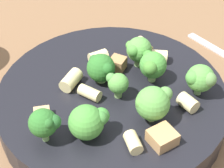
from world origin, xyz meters
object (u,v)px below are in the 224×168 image
at_px(chicken_chunk_0, 42,114).
at_px(rigatoni_3, 90,93).
at_px(rigatoni_4, 188,103).
at_px(broccoli_floret_2, 138,50).
at_px(broccoli_floret_6, 88,122).
at_px(pasta_bowl, 112,99).
at_px(rigatoni_1, 144,45).
at_px(rigatoni_2, 133,143).
at_px(rigatoni_6, 156,56).
at_px(broccoli_floret_3, 152,65).
at_px(broccoli_floret_1, 45,123).
at_px(chicken_chunk_1, 119,64).
at_px(rigatoni_5, 72,79).
at_px(broccoli_floret_0, 153,103).
at_px(rigatoni_0, 98,57).
at_px(broccoli_floret_4, 200,78).
at_px(broccoli_floret_7, 117,83).
at_px(chicken_chunk_2, 162,137).
at_px(broccoli_floret_5, 101,68).

bearing_deg(chicken_chunk_0, rigatoni_3, -47.27).
xyz_separation_m(rigatoni_3, rigatoni_4, (0.00, -0.11, 0.00)).
relative_size(rigatoni_3, rigatoni_4, 1.21).
relative_size(broccoli_floret_2, broccoli_floret_6, 1.04).
distance_m(pasta_bowl, chicken_chunk_0, 0.09).
xyz_separation_m(rigatoni_1, rigatoni_2, (-0.17, -0.01, 0.00)).
bearing_deg(rigatoni_6, broccoli_floret_3, 177.10).
relative_size(rigatoni_1, rigatoni_3, 1.00).
xyz_separation_m(broccoli_floret_1, rigatoni_6, (0.15, -0.10, -0.02)).
distance_m(broccoli_floret_3, chicken_chunk_1, 0.05).
bearing_deg(rigatoni_2, broccoli_floret_3, -4.58).
height_order(rigatoni_2, rigatoni_5, rigatoni_5).
bearing_deg(broccoli_floret_0, chicken_chunk_0, 98.69).
xyz_separation_m(rigatoni_1, rigatoni_5, (-0.09, 0.08, 0.00)).
bearing_deg(broccoli_floret_2, broccoli_floret_0, -163.92).
xyz_separation_m(rigatoni_0, rigatoni_4, (-0.06, -0.12, -0.00)).
bearing_deg(chicken_chunk_0, rigatoni_1, -33.46).
bearing_deg(broccoli_floret_4, rigatoni_3, 102.36).
xyz_separation_m(broccoli_floret_1, rigatoni_0, (0.14, -0.03, -0.02)).
bearing_deg(chicken_chunk_1, rigatoni_1, -30.04).
height_order(broccoli_floret_1, rigatoni_1, broccoli_floret_1).
height_order(broccoli_floret_3, rigatoni_0, broccoli_floret_3).
bearing_deg(pasta_bowl, rigatoni_1, -17.87).
distance_m(broccoli_floret_1, broccoli_floret_2, 0.16).
height_order(pasta_bowl, rigatoni_2, rigatoni_2).
xyz_separation_m(rigatoni_1, rigatoni_4, (-0.10, -0.06, 0.00)).
bearing_deg(broccoli_floret_3, chicken_chunk_1, 68.86).
bearing_deg(broccoli_floret_3, broccoli_floret_4, -104.68).
height_order(broccoli_floret_4, rigatoni_0, broccoli_floret_4).
height_order(broccoli_floret_1, broccoli_floret_7, broccoli_floret_1).
height_order(pasta_bowl, broccoli_floret_7, broccoli_floret_7).
bearing_deg(rigatoni_1, chicken_chunk_2, -167.17).
relative_size(rigatoni_2, rigatoni_3, 0.87).
height_order(rigatoni_2, rigatoni_3, same).
relative_size(broccoli_floret_0, broccoli_floret_7, 1.35).
height_order(rigatoni_0, rigatoni_3, rigatoni_0).
bearing_deg(chicken_chunk_1, rigatoni_3, 156.70).
height_order(broccoli_floret_2, rigatoni_3, broccoli_floret_2).
bearing_deg(rigatoni_4, pasta_bowl, 80.79).
xyz_separation_m(pasta_bowl, broccoli_floret_3, (0.03, -0.04, 0.04)).
xyz_separation_m(pasta_bowl, rigatoni_1, (0.09, -0.03, 0.02)).
bearing_deg(broccoli_floret_3, broccoli_floret_7, 132.80).
distance_m(rigatoni_3, chicken_chunk_0, 0.06).
distance_m(broccoli_floret_4, rigatoni_6, 0.08).
xyz_separation_m(pasta_bowl, chicken_chunk_0, (-0.06, 0.07, 0.02)).
bearing_deg(rigatoni_2, pasta_bowl, 23.78).
relative_size(pasta_bowl, chicken_chunk_1, 14.80).
xyz_separation_m(broccoli_floret_6, rigatoni_3, (0.06, 0.01, -0.01)).
bearing_deg(broccoli_floret_1, broccoli_floret_5, -20.10).
bearing_deg(broccoli_floret_1, rigatoni_3, -23.04).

